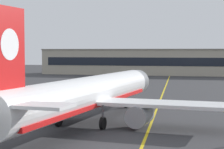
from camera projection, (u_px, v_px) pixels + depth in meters
taxiway_centreline at (158, 106)px, 61.81m from camera, size 14.29×179.48×0.01m
airliner_foreground at (87, 95)px, 46.00m from camera, size 32.32×41.52×11.65m
safety_cone_by_nose_gear at (121, 104)px, 62.66m from camera, size 0.44×0.44×0.55m
terminal_building at (212, 62)px, 139.80m from camera, size 119.31×12.40×9.06m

